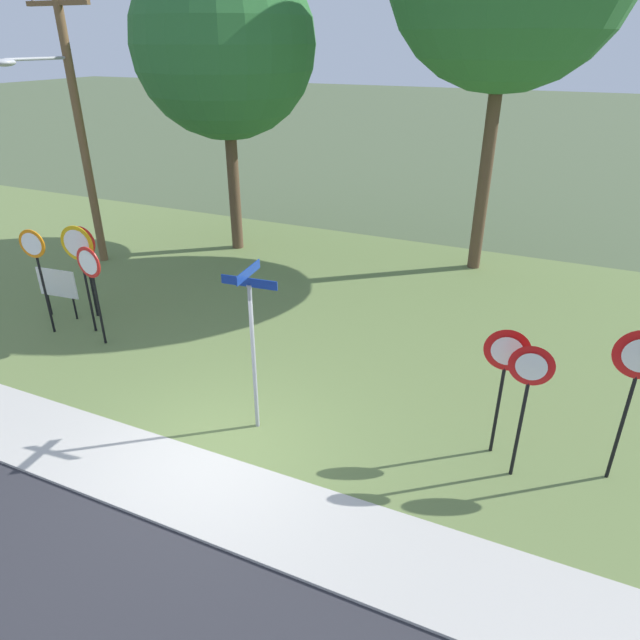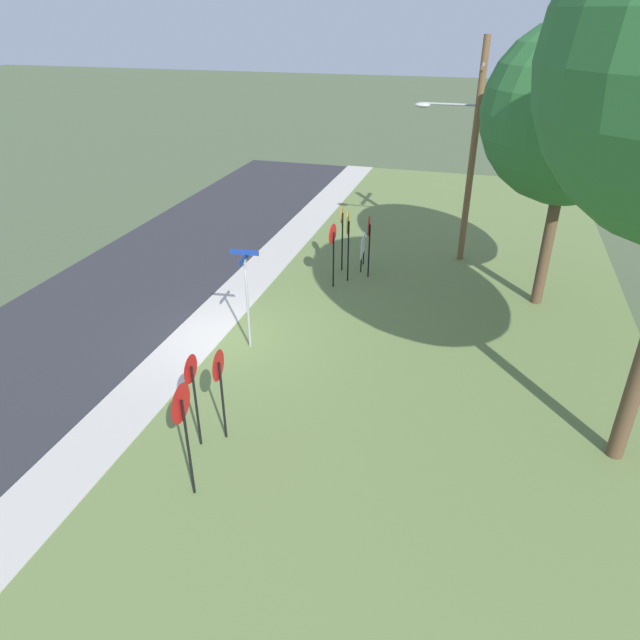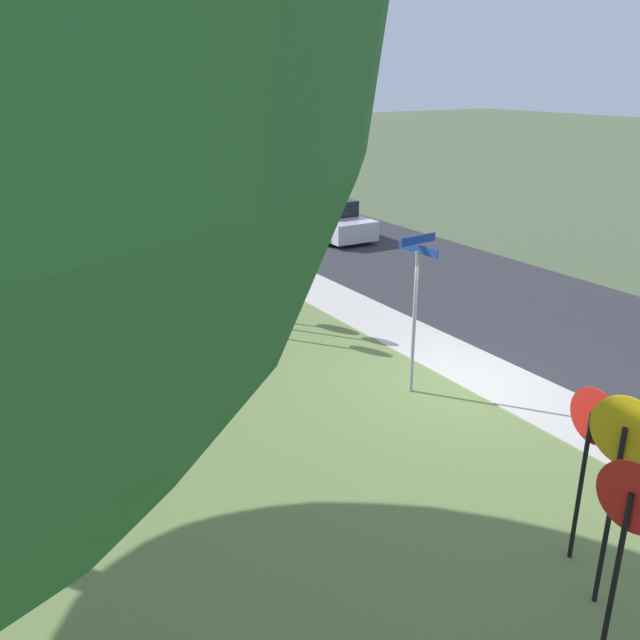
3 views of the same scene
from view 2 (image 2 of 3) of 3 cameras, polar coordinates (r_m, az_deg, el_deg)
The scene contains 15 objects.
ground_plane at distance 17.42m, azimuth -9.51°, elevation -1.84°, with size 160.00×160.00×0.00m, color #4C5B3D.
road_asphalt at distance 19.82m, azimuth -22.18°, elevation 0.25°, with size 44.00×6.40×0.01m, color #2D2D33.
sidewalk_strip at distance 17.74m, azimuth -11.86°, elevation -1.38°, with size 44.00×1.60×0.06m, color #BCB7AD.
grass_median at distance 16.00m, azimuth 10.42°, elevation -4.81°, with size 44.00×12.00×0.04m, color olive.
stop_sign_near_left at distance 19.74m, azimuth 1.28°, elevation 7.75°, with size 0.69×0.11×2.30m.
stop_sign_near_right at distance 20.61m, azimuth 4.89°, elevation 8.61°, with size 0.73×0.12×2.31m.
stop_sign_far_left at distance 21.07m, azimuth 2.19°, elevation 9.47°, with size 0.64×0.13×2.50m.
stop_sign_far_center at distance 20.16m, azimuth 2.79°, elevation 8.85°, with size 0.79×0.15×2.57m.
yield_sign_near_left at distance 11.16m, azimuth -13.56°, elevation -9.15°, with size 0.78×0.11×2.61m.
yield_sign_near_right at distance 12.50m, azimuth -12.63°, elevation -5.90°, with size 0.64×0.11×2.33m.
yield_sign_far_left at distance 12.61m, azimuth -10.03°, elevation -5.39°, with size 0.70×0.12×2.29m.
street_name_post at distance 16.00m, azimuth -7.30°, elevation 2.88°, with size 0.96×0.81×3.01m.
utility_pole at distance 22.19m, azimuth 14.59°, elevation 16.36°, with size 2.10×2.35×7.95m.
notice_board at distance 21.62m, azimuth 4.27°, elevation 7.22°, with size 1.10×0.14×1.25m.
oak_tree_left at distance 18.88m, azimuth 23.89°, elevation 18.27°, with size 5.23×5.23×8.66m.
Camera 2 is at (13.44, 6.92, 8.66)m, focal length 32.18 mm.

